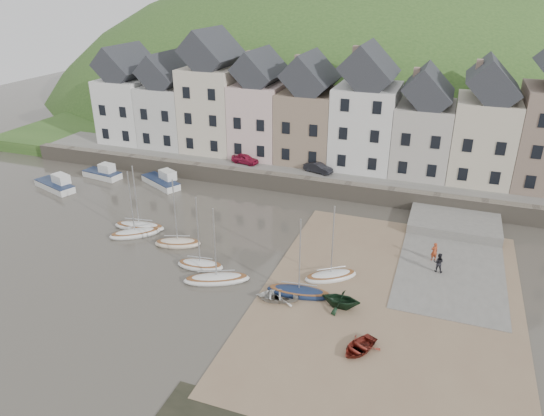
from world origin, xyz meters
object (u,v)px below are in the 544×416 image
at_px(car_right, 318,168).
at_px(car_left, 245,159).
at_px(rowboat_white, 277,295).
at_px(person_red, 434,252).
at_px(person_dark, 438,263).
at_px(rowboat_red, 359,347).
at_px(sailboat_0, 139,226).
at_px(rowboat_green, 341,299).

bearing_deg(car_right, car_left, 107.28).
bearing_deg(rowboat_white, car_left, -171.15).
xyz_separation_m(person_red, person_dark, (0.42, -1.71, 0.01)).
relative_size(person_dark, car_left, 0.49).
bearing_deg(person_dark, car_left, -30.44).
xyz_separation_m(person_red, car_right, (-13.12, 12.67, 1.24)).
relative_size(rowboat_white, car_right, 0.92).
bearing_deg(rowboat_red, person_dark, 96.76).
xyz_separation_m(sailboat_0, person_red, (25.71, 3.08, 0.64)).
relative_size(rowboat_white, car_left, 0.93).
bearing_deg(person_dark, rowboat_green, 52.08).
relative_size(car_left, car_right, 0.98).
relative_size(sailboat_0, person_dark, 3.96).
distance_m(rowboat_green, rowboat_red, 4.53).
xyz_separation_m(rowboat_white, rowboat_green, (4.47, 0.59, 0.40)).
bearing_deg(person_red, rowboat_white, 15.06).
xyz_separation_m(rowboat_white, person_red, (10.09, 9.40, 0.53)).
bearing_deg(car_right, person_red, -116.73).
relative_size(rowboat_white, rowboat_red, 1.10).
height_order(car_left, car_right, car_left).
height_order(rowboat_green, rowboat_red, rowboat_green).
relative_size(sailboat_0, car_left, 1.96).
height_order(sailboat_0, car_left, sailboat_0).
xyz_separation_m(sailboat_0, car_right, (12.60, 15.76, 1.88)).
bearing_deg(rowboat_white, person_dark, 107.14).
relative_size(sailboat_0, car_right, 1.93).
bearing_deg(rowboat_white, person_red, 113.90).
height_order(rowboat_white, person_dark, person_dark).
relative_size(rowboat_red, car_left, 0.85).
distance_m(rowboat_green, car_left, 26.92).
height_order(rowboat_red, person_dark, person_dark).
distance_m(sailboat_0, rowboat_red, 24.19).
height_order(rowboat_green, person_dark, person_dark).
xyz_separation_m(sailboat_0, rowboat_white, (15.62, -6.32, 0.11)).
relative_size(rowboat_white, person_dark, 1.89).
xyz_separation_m(rowboat_white, car_left, (-11.69, 22.07, 1.78)).
height_order(sailboat_0, rowboat_green, sailboat_0).
height_order(person_dark, car_left, car_left).
distance_m(sailboat_0, car_left, 16.35).
height_order(sailboat_0, rowboat_white, sailboat_0).
distance_m(person_dark, car_left, 26.48).
xyz_separation_m(rowboat_red, person_red, (3.57, 12.83, 0.56)).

